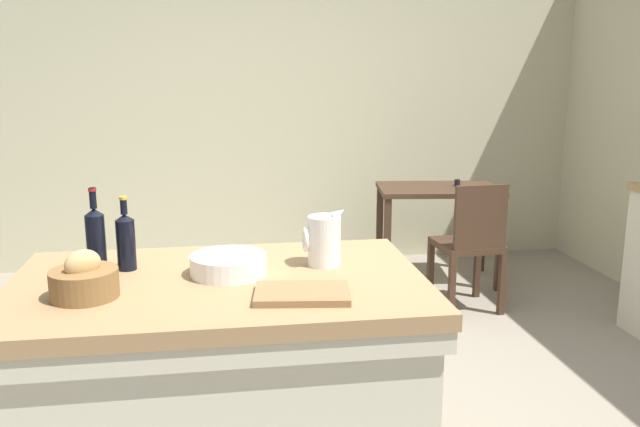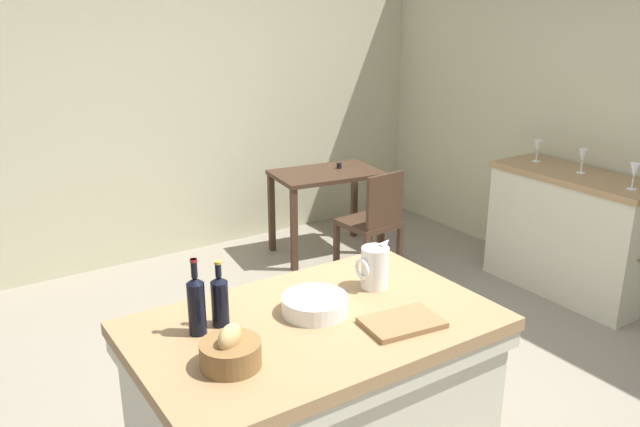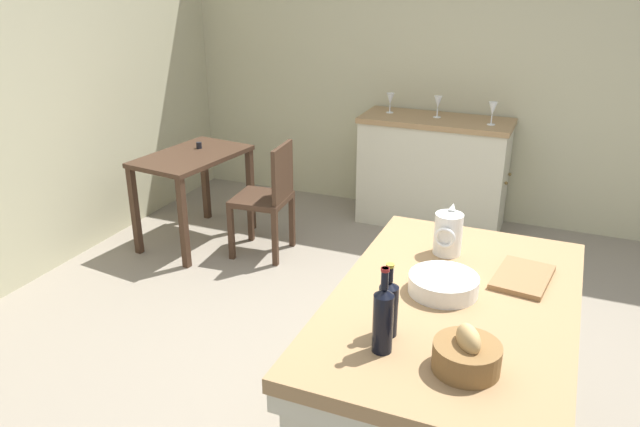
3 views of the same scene
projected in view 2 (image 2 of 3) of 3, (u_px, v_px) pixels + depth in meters
name	position (u px, v px, depth m)	size (l,w,h in m)	color
ground_plane	(336.00, 393.00, 3.69)	(6.76, 6.76, 0.00)	gray
wall_back	(159.00, 106.00, 5.33)	(5.32, 0.12, 2.60)	#B7B28E
wall_right	(634.00, 122.00, 4.62)	(0.12, 5.20, 2.60)	#B7B28E
island_table	(315.00, 400.00, 2.84)	(1.52, 0.96, 0.86)	#99754C
side_cabinet	(571.00, 233.00, 4.84)	(0.52, 1.25, 0.93)	#99754C
writing_desk	(326.00, 185.00, 5.54)	(0.96, 0.67, 0.79)	#3D281C
wooden_chair	(374.00, 221.00, 5.07)	(0.43, 0.43, 0.89)	#3D281C
pitcher	(375.00, 267.00, 2.99)	(0.17, 0.13, 0.24)	white
wash_bowl	(315.00, 305.00, 2.77)	(0.29, 0.29, 0.08)	white
bread_basket	(231.00, 352.00, 2.36)	(0.23, 0.23, 0.17)	brown
cutting_board	(402.00, 322.00, 2.67)	(0.32, 0.22, 0.02)	olive
wine_bottle_dark	(220.00, 300.00, 2.64)	(0.07, 0.07, 0.29)	black
wine_bottle_amber	(196.00, 304.00, 2.57)	(0.07, 0.07, 0.33)	black
wine_glass_far_left	(634.00, 171.00, 4.27)	(0.07, 0.07, 0.18)	white
wine_glass_left	(583.00, 157.00, 4.67)	(0.07, 0.07, 0.18)	white
wine_glass_middle	(538.00, 147.00, 5.00)	(0.07, 0.07, 0.17)	white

